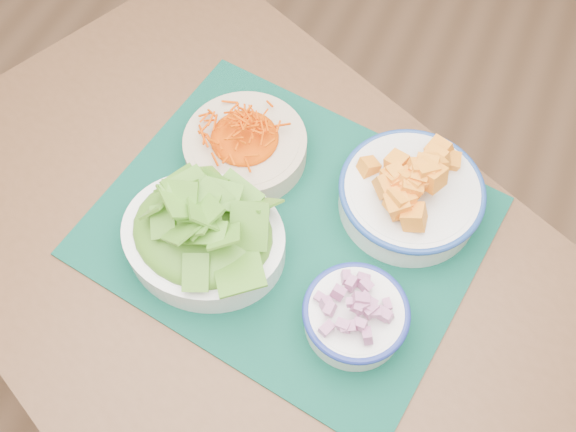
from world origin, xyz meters
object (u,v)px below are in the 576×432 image
at_px(placemat, 288,226).
at_px(squash_bowl, 412,189).
at_px(onion_bowl, 356,314).
at_px(carrot_bowl, 245,144).
at_px(lettuce_bowl, 203,233).
at_px(table, 251,277).

height_order(placemat, squash_bowl, squash_bowl).
relative_size(placemat, onion_bowl, 3.16).
height_order(squash_bowl, onion_bowl, squash_bowl).
relative_size(placemat, carrot_bowl, 2.49).
height_order(placemat, carrot_bowl, carrot_bowl).
bearing_deg(placemat, lettuce_bowl, -130.68).
bearing_deg(placemat, table, -114.66).
distance_m(placemat, squash_bowl, 0.20).
bearing_deg(lettuce_bowl, squash_bowl, 33.15).
bearing_deg(table, placemat, 81.40).
bearing_deg(onion_bowl, placemat, 143.57).
height_order(table, carrot_bowl, carrot_bowl).
xyz_separation_m(carrot_bowl, lettuce_bowl, (0.02, -0.18, 0.02)).
height_order(table, lettuce_bowl, lettuce_bowl).
relative_size(carrot_bowl, onion_bowl, 1.27).
xyz_separation_m(table, lettuce_bowl, (-0.06, -0.02, 0.16)).
xyz_separation_m(placemat, lettuce_bowl, (-0.10, -0.09, 0.05)).
distance_m(table, carrot_bowl, 0.23).
distance_m(carrot_bowl, lettuce_bowl, 0.19).
bearing_deg(placemat, carrot_bowl, 149.25).
xyz_separation_m(carrot_bowl, onion_bowl, (0.27, -0.21, 0.00)).
bearing_deg(carrot_bowl, lettuce_bowl, -84.67).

